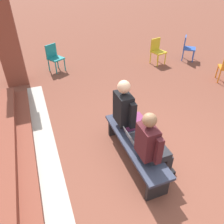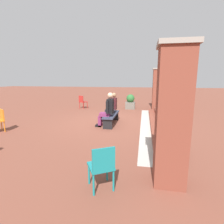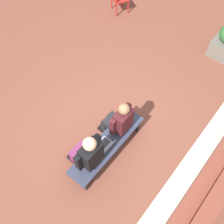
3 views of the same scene
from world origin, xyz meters
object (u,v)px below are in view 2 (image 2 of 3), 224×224
Objects in this scene: person_student at (112,106)px; plastic_chair_far_right at (82,101)px; plastic_chair_mid_courtyard at (102,165)px; laptop at (111,113)px; planter at (130,102)px; bench at (111,116)px; person_adult at (108,109)px.

plastic_chair_far_right is at bearing -141.08° from person_student.
laptop is at bearing -171.47° from plastic_chair_mid_courtyard.
planter is (-3.54, 0.57, -0.27)m from person_student.
bench is 1.28× the size of person_adult.
person_student reaches higher than bench.
person_student is 0.88m from person_adult.
laptop is at bearing 9.16° from person_student.
bench is at bearing -7.31° from planter.
laptop is (0.06, 0.01, 0.15)m from bench.
bench is at bearing 36.15° from plastic_chair_far_right.
plastic_chair_mid_courtyard is (8.09, 3.29, 0.00)m from plastic_chair_far_right.
bench is 4.58m from plastic_chair_mid_courtyard.
bench is 1.91× the size of planter.
person_student reaches higher than laptop.
plastic_chair_mid_courtyard reaches higher than laptop.
planter reaches higher than bench.
plastic_chair_mid_courtyard is at bearing 8.56° from bench.
bench is at bearing -169.43° from laptop.
person_adult is 4.15m from plastic_chair_mid_courtyard.
planter is (-4.42, 0.58, -0.31)m from person_adult.
person_adult is 1.67× the size of plastic_chair_far_right.
plastic_chair_mid_courtyard is (4.07, 0.75, -0.26)m from person_adult.
bench is at bearing -171.44° from plastic_chair_mid_courtyard.
planter reaches higher than plastic_chair_mid_courtyard.
planter is at bearing -178.84° from plastic_chair_mid_courtyard.
person_adult is at bearing -7.48° from planter.
planter is (-3.96, 0.51, 0.08)m from bench.
person_adult reaches higher than laptop.
planter is (-4.03, 0.50, -0.06)m from laptop.
person_student is at bearing -170.84° from laptop.
person_adult is 1.67× the size of plastic_chair_mid_courtyard.
planter is (-8.49, -0.17, -0.04)m from plastic_chair_mid_courtyard.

